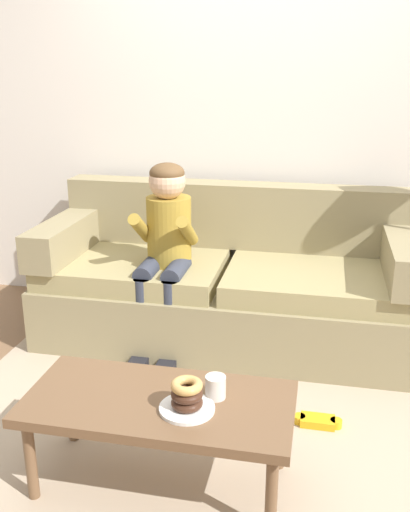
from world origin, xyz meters
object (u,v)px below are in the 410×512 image
person_child (166,239)px  mug (216,387)px  toy_controller (317,422)px  couch (227,285)px  donut (187,402)px  coffee_table (159,408)px

person_child → mug: size_ratio=12.24×
person_child → toy_controller: (0.91, -0.67, -0.65)m
couch → toy_controller: bearing=-56.2°
donut → toy_controller: donut is taller
donut → mug: bearing=50.7°
donut → mug: 0.14m
couch → person_child: size_ratio=2.00×
couch → mug: (0.18, -1.34, 0.11)m
couch → person_child: 0.51m
person_child → donut: bearing=-71.2°
couch → donut: bearing=-86.2°
person_child → toy_controller: person_child is taller
person_child → donut: 1.33m
person_child → mug: (0.51, -1.13, -0.23)m
mug → toy_controller: size_ratio=0.40×
coffee_table → mug: bearing=14.8°
couch → person_child: (-0.33, -0.20, 0.34)m
donut → mug: (0.09, 0.11, 0.01)m
coffee_table → donut: (0.13, -0.05, 0.08)m
mug → toy_controller: bearing=49.1°
mug → person_child: bearing=114.2°
person_child → toy_controller: size_ratio=4.87×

